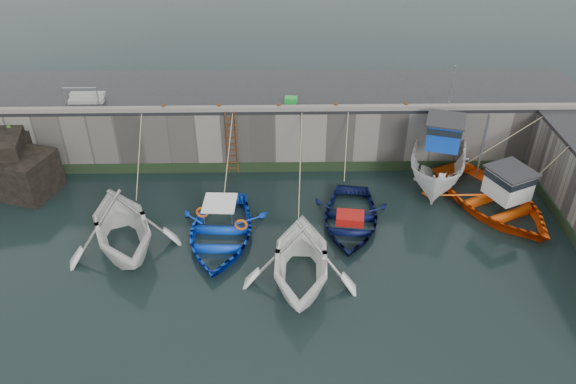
{
  "coord_description": "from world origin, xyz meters",
  "views": [
    {
      "loc": [
        0.22,
        -13.01,
        14.33
      ],
      "look_at": [
        0.56,
        6.41,
        1.2
      ],
      "focal_mm": 35.0,
      "sensor_mm": 36.0,
      "label": 1
    }
  ],
  "objects_px": {
    "boat_near_navy": "(349,223)",
    "bollard_a": "(164,107)",
    "boat_near_blue": "(220,238)",
    "boat_far_orange": "(494,199)",
    "bollard_d": "(336,106)",
    "bollard_e": "(406,106)",
    "bollard_c": "(279,107)",
    "ladder": "(232,143)",
    "fish_crate": "(291,100)",
    "boat_near_white": "(125,247)",
    "boat_far_white": "(439,160)",
    "boat_near_blacktrim": "(300,280)",
    "bollard_b": "(219,107)"
  },
  "relations": [
    {
      "from": "bollard_c",
      "to": "fish_crate",
      "type": "bearing_deg",
      "value": 47.55
    },
    {
      "from": "boat_near_white",
      "to": "bollard_b",
      "type": "bearing_deg",
      "value": 36.58
    },
    {
      "from": "boat_near_blacktrim",
      "to": "boat_near_navy",
      "type": "distance_m",
      "value": 4.06
    },
    {
      "from": "boat_near_blacktrim",
      "to": "bollard_a",
      "type": "height_order",
      "value": "bollard_a"
    },
    {
      "from": "ladder",
      "to": "boat_far_orange",
      "type": "relative_size",
      "value": 0.42
    },
    {
      "from": "boat_near_blacktrim",
      "to": "bollard_c",
      "type": "distance_m",
      "value": 8.58
    },
    {
      "from": "boat_far_white",
      "to": "bollard_d",
      "type": "bearing_deg",
      "value": -176.02
    },
    {
      "from": "boat_near_white",
      "to": "bollard_d",
      "type": "relative_size",
      "value": 19.06
    },
    {
      "from": "bollard_c",
      "to": "bollard_e",
      "type": "bearing_deg",
      "value": 0.0
    },
    {
      "from": "boat_near_blue",
      "to": "boat_far_orange",
      "type": "height_order",
      "value": "boat_far_orange"
    },
    {
      "from": "boat_near_blacktrim",
      "to": "boat_near_navy",
      "type": "height_order",
      "value": "boat_near_blacktrim"
    },
    {
      "from": "boat_near_white",
      "to": "fish_crate",
      "type": "distance_m",
      "value": 9.93
    },
    {
      "from": "ladder",
      "to": "bollard_b",
      "type": "height_order",
      "value": "bollard_b"
    },
    {
      "from": "bollard_c",
      "to": "bollard_d",
      "type": "distance_m",
      "value": 2.6
    },
    {
      "from": "boat_far_orange",
      "to": "bollard_b",
      "type": "bearing_deg",
      "value": 139.66
    },
    {
      "from": "boat_near_blue",
      "to": "boat_far_orange",
      "type": "distance_m",
      "value": 11.92
    },
    {
      "from": "boat_near_blue",
      "to": "bollard_a",
      "type": "distance_m",
      "value": 6.88
    },
    {
      "from": "boat_near_navy",
      "to": "bollard_a",
      "type": "xyz_separation_m",
      "value": [
        -8.14,
        4.48,
        3.3
      ]
    },
    {
      "from": "fish_crate",
      "to": "boat_far_orange",
      "type": "bearing_deg",
      "value": -18.38
    },
    {
      "from": "ladder",
      "to": "fish_crate",
      "type": "distance_m",
      "value": 3.4
    },
    {
      "from": "boat_far_orange",
      "to": "boat_near_blue",
      "type": "bearing_deg",
      "value": 164.95
    },
    {
      "from": "bollard_b",
      "to": "boat_near_white",
      "type": "bearing_deg",
      "value": -120.76
    },
    {
      "from": "ladder",
      "to": "bollard_d",
      "type": "relative_size",
      "value": 11.43
    },
    {
      "from": "boat_near_white",
      "to": "boat_near_blacktrim",
      "type": "height_order",
      "value": "boat_near_white"
    },
    {
      "from": "boat_near_blue",
      "to": "fish_crate",
      "type": "distance_m",
      "value": 7.48
    },
    {
      "from": "boat_near_navy",
      "to": "boat_near_white",
      "type": "bearing_deg",
      "value": -163.08
    },
    {
      "from": "boat_near_blacktrim",
      "to": "boat_far_white",
      "type": "xyz_separation_m",
      "value": [
        6.64,
        6.73,
        1.07
      ]
    },
    {
      "from": "boat_near_white",
      "to": "boat_near_blue",
      "type": "distance_m",
      "value": 3.79
    },
    {
      "from": "boat_far_white",
      "to": "bollard_a",
      "type": "xyz_separation_m",
      "value": [
        -12.58,
        1.16,
        2.23
      ]
    },
    {
      "from": "boat_near_navy",
      "to": "boat_far_orange",
      "type": "bearing_deg",
      "value": 17.82
    },
    {
      "from": "boat_near_white",
      "to": "bollard_c",
      "type": "height_order",
      "value": "bollard_c"
    },
    {
      "from": "bollard_e",
      "to": "boat_near_blue",
      "type": "bearing_deg",
      "value": -146.88
    },
    {
      "from": "bollard_a",
      "to": "bollard_d",
      "type": "height_order",
      "value": "same"
    },
    {
      "from": "fish_crate",
      "to": "bollard_a",
      "type": "height_order",
      "value": "fish_crate"
    },
    {
      "from": "boat_near_navy",
      "to": "bollard_a",
      "type": "height_order",
      "value": "bollard_a"
    },
    {
      "from": "boat_near_blue",
      "to": "boat_near_navy",
      "type": "height_order",
      "value": "boat_near_blue"
    },
    {
      "from": "boat_far_orange",
      "to": "bollard_a",
      "type": "relative_size",
      "value": 27.2
    },
    {
      "from": "boat_far_white",
      "to": "bollard_a",
      "type": "bearing_deg",
      "value": -167.66
    },
    {
      "from": "boat_near_white",
      "to": "bollard_a",
      "type": "xyz_separation_m",
      "value": [
        0.98,
        5.85,
        3.3
      ]
    },
    {
      "from": "boat_far_white",
      "to": "bollard_a",
      "type": "relative_size",
      "value": 24.94
    },
    {
      "from": "ladder",
      "to": "fish_crate",
      "type": "relative_size",
      "value": 5.61
    },
    {
      "from": "bollard_c",
      "to": "boat_near_navy",
      "type": "bearing_deg",
      "value": -56.7
    },
    {
      "from": "boat_far_orange",
      "to": "bollard_e",
      "type": "height_order",
      "value": "boat_far_orange"
    },
    {
      "from": "boat_far_orange",
      "to": "bollard_e",
      "type": "xyz_separation_m",
      "value": [
        -3.52,
        3.41,
        2.88
      ]
    },
    {
      "from": "bollard_e",
      "to": "boat_near_white",
      "type": "bearing_deg",
      "value": -153.98
    },
    {
      "from": "bollard_b",
      "to": "boat_near_navy",
      "type": "bearing_deg",
      "value": -38.43
    },
    {
      "from": "boat_far_orange",
      "to": "bollard_a",
      "type": "distance_m",
      "value": 15.19
    },
    {
      "from": "boat_near_white",
      "to": "fish_crate",
      "type": "height_order",
      "value": "fish_crate"
    },
    {
      "from": "fish_crate",
      "to": "boat_near_navy",
      "type": "bearing_deg",
      "value": -58.72
    },
    {
      "from": "boat_near_white",
      "to": "bollard_b",
      "type": "distance_m",
      "value": 7.57
    }
  ]
}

